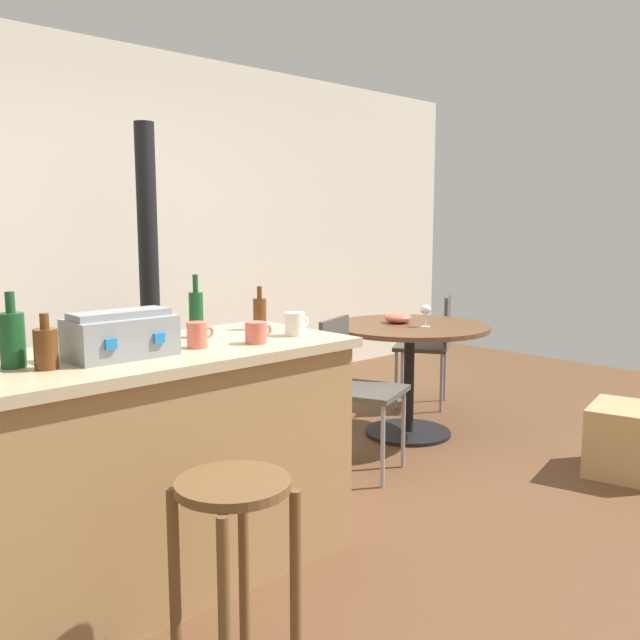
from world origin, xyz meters
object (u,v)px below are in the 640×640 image
Objects in this scene: wooden_stool at (234,533)px; bottle_1 at (196,313)px; kitchen_island at (161,465)px; bottle_3 at (12,338)px; toolbox at (121,335)px; dining_table at (409,351)px; wine_glass at (426,310)px; folding_chair_far at (354,382)px; serving_bowl at (398,318)px; cup_0 at (161,327)px; cup_3 at (198,335)px; wood_stove at (152,359)px; bottle_2 at (260,313)px; cup_2 at (295,324)px; bottle_0 at (46,348)px; cup_1 at (256,333)px; cardboard_box at (627,440)px; folding_chair_near at (431,341)px.

wooden_stool is 2.44× the size of bottle_1.
kitchen_island is 0.76m from bottle_3.
toolbox is (-0.17, -0.05, 0.54)m from kitchen_island.
wine_glass is (0.00, -0.13, 0.28)m from dining_table.
folding_chair_far is (1.40, 0.31, 0.05)m from kitchen_island.
bottle_3 is 1.76× the size of wine_glass.
wine_glass is 0.80× the size of serving_bowl.
cup_0 reaches higher than wooden_stool.
cup_3 is at bearing -10.04° from bottle_3.
wood_stove is (0.96, 1.78, 0.03)m from kitchen_island.
wine_glass is at bearing 6.80° from cup_0.
wood_stove is at bearing 136.32° from serving_bowl.
bottle_3 is at bearing -175.43° from bottle_2.
wood_stove reaches higher than cup_2.
bottle_2 is 1.59× the size of cup_2.
serving_bowl is at bearing 15.20° from bottle_0.
bottle_2 reaches higher than folding_chair_far.
kitchen_island is 0.75× the size of wood_stove.
cup_1 reaches higher than cardboard_box.
bottle_2 is 1.59× the size of cup_1.
bottle_1 reaches higher than cup_2.
wood_stove is at bearing 154.49° from folding_chair_near.
folding_chair_far is at bearing 32.93° from wooden_stool.
dining_table is 2.83× the size of toolbox.
folding_chair_near is 0.42× the size of wood_stove.
cup_0 is 0.24m from cup_3.
cup_0 is at bearing -117.78° from wood_stove.
bottle_3 is 0.89m from cup_1.
kitchen_island reaches higher than folding_chair_near.
toolbox is (-0.01, 0.65, 0.53)m from wooden_stool.
bottle_3 is at bearing -130.25° from wood_stove.
wine_glass is 0.24m from serving_bowl.
toolbox is at bearing 168.60° from cup_1.
bottle_0 is at bearing -163.82° from folding_chair_near.
folding_chair_far is at bearing 11.70° from bottle_0.
wine_glass is at bearing 8.20° from bottle_1.
folding_chair_far is at bearing -173.06° from wine_glass.
cup_3 is (-0.83, -1.86, 0.48)m from wood_stove.
dining_table is at bearing 10.31° from cup_0.
wooden_stool is at bearing -114.95° from cup_3.
wood_stove is 16.87× the size of cup_0.
cup_2 is at bearing -161.55° from wine_glass.
folding_chair_near is 6.99× the size of cup_1.
bottle_2 is (-0.81, -0.19, 0.48)m from folding_chair_far.
toolbox reaches higher than dining_table.
folding_chair_far is at bearing 135.14° from cardboard_box.
wooden_stool is 0.83m from toolbox.
folding_chair_far is 0.96m from bottle_2.
wooden_stool is 1.07m from cup_2.
cup_2 reaches higher than dining_table.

